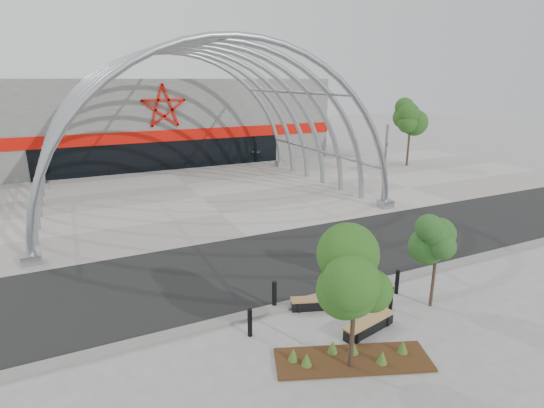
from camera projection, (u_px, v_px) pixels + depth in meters
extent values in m
plane|color=gray|center=(317.00, 296.00, 16.21)|extent=(140.00, 140.00, 0.00)
cube|color=black|center=(277.00, 261.00, 19.23)|extent=(140.00, 7.00, 0.02)
cube|color=#9A958C|center=(201.00, 197.00, 29.60)|extent=(60.00, 17.00, 0.04)
cube|color=slate|center=(321.00, 297.00, 15.98)|extent=(60.00, 0.50, 0.12)
cube|color=slate|center=(149.00, 119.00, 44.04)|extent=(34.00, 15.00, 8.00)
cube|color=black|center=(167.00, 156.00, 38.36)|extent=(22.00, 0.25, 2.60)
cube|color=red|center=(165.00, 136.00, 37.85)|extent=(34.00, 0.30, 1.00)
torus|color=#979CA1|center=(240.00, 231.00, 23.13)|extent=(20.36, 0.36, 20.36)
torus|color=#979CA1|center=(225.00, 218.00, 25.29)|extent=(20.36, 0.36, 20.36)
torus|color=#979CA1|center=(212.00, 207.00, 27.45)|extent=(20.36, 0.36, 20.36)
torus|color=#979CA1|center=(201.00, 198.00, 29.61)|extent=(20.36, 0.36, 20.36)
torus|color=#979CA1|center=(191.00, 190.00, 31.77)|extent=(20.36, 0.36, 20.36)
torus|color=#979CA1|center=(183.00, 183.00, 33.93)|extent=(20.36, 0.36, 20.36)
torus|color=#979CA1|center=(176.00, 176.00, 36.09)|extent=(20.36, 0.36, 20.36)
cylinder|color=#979CA1|center=(320.00, 151.00, 32.89)|extent=(0.20, 15.00, 0.20)
cylinder|color=#979CA1|center=(291.00, 92.00, 30.54)|extent=(0.20, 15.00, 0.20)
cylinder|color=#979CA1|center=(193.00, 45.00, 26.78)|extent=(0.20, 15.00, 0.20)
cylinder|color=#979CA1|center=(77.00, 95.00, 24.67)|extent=(0.20, 15.00, 0.20)
cylinder|color=#979CA1|center=(39.00, 174.00, 24.87)|extent=(0.20, 15.00, 0.20)
cube|color=#979CA1|center=(31.00, 259.00, 18.90)|extent=(0.80, 0.80, 0.50)
cube|color=#979CA1|center=(43.00, 186.00, 31.87)|extent=(0.80, 0.80, 0.50)
cube|color=#979CA1|center=(385.00, 204.00, 27.21)|extent=(0.80, 0.80, 0.50)
cube|color=#979CA1|center=(280.00, 164.00, 40.17)|extent=(0.80, 0.80, 0.50)
cube|color=#311C0B|center=(352.00, 360.00, 12.44)|extent=(4.74, 2.91, 0.09)
cone|color=#496C29|center=(307.00, 359.00, 12.09)|extent=(0.31, 0.31, 0.39)
cone|color=#496C29|center=(353.00, 347.00, 12.63)|extent=(0.31, 0.31, 0.39)
cone|color=#496C29|center=(382.00, 357.00, 12.19)|extent=(0.31, 0.31, 0.39)
cone|color=#496C29|center=(333.00, 346.00, 12.67)|extent=(0.31, 0.31, 0.39)
cone|color=#496C29|center=(403.00, 346.00, 12.67)|extent=(0.31, 0.31, 0.39)
cone|color=#496C29|center=(293.00, 354.00, 12.32)|extent=(0.31, 0.31, 0.39)
cylinder|color=gray|center=(385.00, 167.00, 26.80)|extent=(0.15, 0.15, 5.28)
imported|color=black|center=(386.00, 148.00, 26.47)|extent=(0.27, 0.75, 0.15)
cylinder|color=black|center=(352.00, 337.00, 11.85)|extent=(0.13, 0.13, 2.08)
ellipsoid|color=#204A12|center=(356.00, 275.00, 11.32)|extent=(1.78, 1.78, 2.27)
cylinder|color=#342219|center=(433.00, 284.00, 15.25)|extent=(0.12, 0.12, 1.76)
ellipsoid|color=#1A431D|center=(438.00, 242.00, 14.80)|extent=(1.46, 1.46, 1.92)
cube|color=black|center=(319.00, 304.00, 15.25)|extent=(1.98, 1.01, 0.33)
cube|color=black|center=(298.00, 305.00, 15.17)|extent=(0.26, 0.45, 0.39)
cube|color=black|center=(339.00, 303.00, 15.32)|extent=(0.26, 0.45, 0.39)
cube|color=brown|center=(319.00, 299.00, 15.19)|extent=(2.04, 1.09, 0.06)
cube|color=black|center=(369.00, 327.00, 13.87)|extent=(2.10, 0.84, 0.35)
cube|color=black|center=(353.00, 334.00, 13.39)|extent=(0.22, 0.47, 0.41)
cube|color=black|center=(384.00, 318.00, 14.32)|extent=(0.22, 0.47, 0.41)
cube|color=#9F7F41|center=(369.00, 320.00, 13.80)|extent=(2.17, 0.92, 0.06)
cylinder|color=black|center=(250.00, 323.00, 13.56)|extent=(0.15, 0.15, 0.96)
cylinder|color=black|center=(274.00, 295.00, 15.22)|extent=(0.16, 0.16, 1.03)
cylinder|color=black|center=(350.00, 287.00, 15.83)|extent=(0.16, 0.16, 1.01)
cylinder|color=black|center=(391.00, 298.00, 15.14)|extent=(0.14, 0.14, 0.88)
cylinder|color=black|center=(397.00, 282.00, 16.26)|extent=(0.15, 0.15, 0.96)
cylinder|color=#302316|center=(408.00, 150.00, 40.06)|extent=(0.20, 0.20, 3.03)
ellipsoid|color=#1D4315|center=(411.00, 121.00, 39.28)|extent=(2.70, 2.70, 3.30)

